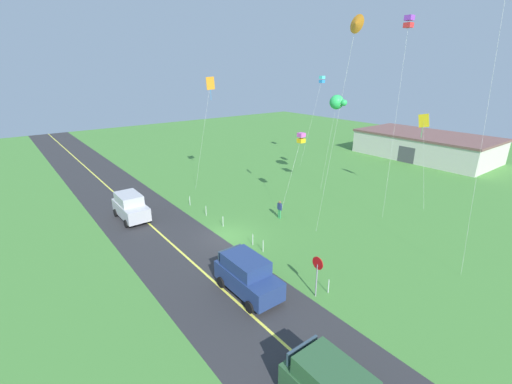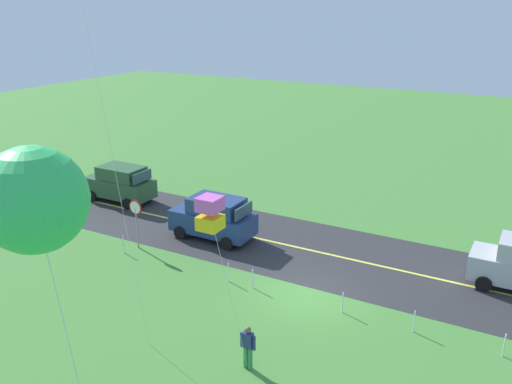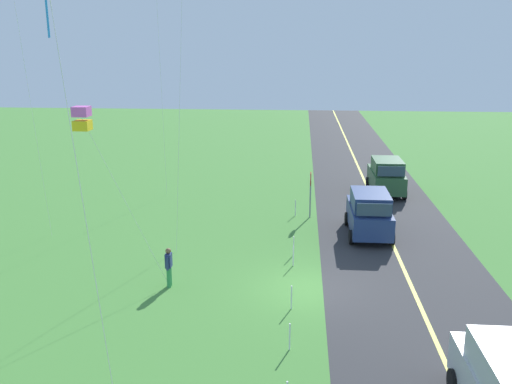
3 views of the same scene
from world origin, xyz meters
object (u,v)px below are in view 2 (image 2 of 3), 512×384
Objects in this scene: person_adult_near at (248,346)px; kite_orange_near at (30,199)px; car_suv_foreground at (214,217)px; stop_sign at (136,214)px; kite_red_low at (210,214)px; car_parked_east_near at (120,183)px.

person_adult_near is 0.16× the size of kite_orange_near.
car_suv_foreground is 10.94m from person_adult_near.
stop_sign is 11.14m from person_adult_near.
kite_red_low is (-10.11, 8.44, 4.87)m from stop_sign.
kite_red_low reaches higher than car_suv_foreground.
person_adult_near is 0.22× the size of kite_red_low.
car_suv_foreground is 0.62× the size of kite_red_low.
kite_red_low is at bearing 140.15° from stop_sign.
kite_orange_near is (-1.97, 8.99, 8.41)m from person_adult_near.
kite_orange_near reaches higher than kite_red_low.
person_adult_near is (-9.56, 5.63, -0.94)m from stop_sign.
kite_red_low is (-7.41, 11.32, 5.51)m from car_suv_foreground.
car_parked_east_near is 27.14m from kite_orange_near.
person_adult_near is at bearing 128.91° from car_suv_foreground.
stop_sign is at bearing -39.85° from kite_red_low.
kite_red_low is at bearing -77.02° from kite_orange_near.
stop_sign is at bearing 46.97° from car_suv_foreground.
car_suv_foreground is 21.23m from kite_orange_near.
person_adult_near is at bearing 149.52° from stop_sign.
stop_sign reaches higher than person_adult_near.
car_parked_east_near is at bearing -40.46° from kite_red_low.
car_suv_foreground and car_parked_east_near have the same top height.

